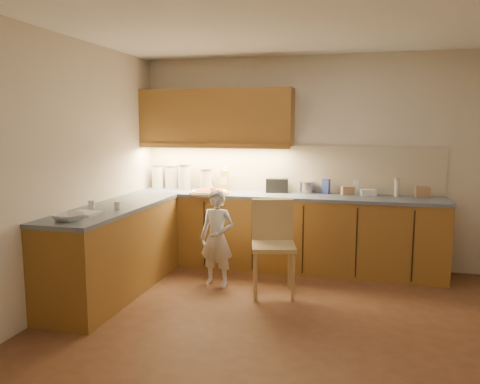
{
  "coord_description": "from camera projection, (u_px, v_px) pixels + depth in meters",
  "views": [
    {
      "loc": [
        0.5,
        -3.88,
        1.74
      ],
      "look_at": [
        -0.8,
        1.2,
        1.0
      ],
      "focal_mm": 35.0,
      "sensor_mm": 36.0,
      "label": 1
    }
  ],
  "objects": [
    {
      "name": "card_box_a",
      "position": [
        347.0,
        190.0,
        5.63
      ],
      "size": [
        0.17,
        0.14,
        0.1
      ],
      "primitive_type": "cube",
      "rotation": [
        0.0,
        0.0,
        0.33
      ],
      "color": "tan",
      "rests_on": "l_counter"
    },
    {
      "name": "backsplash",
      "position": [
        288.0,
        168.0,
        5.92
      ],
      "size": [
        3.75,
        0.02,
        0.58
      ],
      "primitive_type": "cube",
      "color": "beige",
      "rests_on": "l_counter"
    },
    {
      "name": "child",
      "position": [
        217.0,
        238.0,
        5.09
      ],
      "size": [
        0.42,
        0.3,
        1.06
      ],
      "primitive_type": "imported",
      "rotation": [
        0.0,
        0.0,
        -0.14
      ],
      "color": "silver",
      "rests_on": "ground"
    },
    {
      "name": "flat_pack",
      "position": [
        368.0,
        192.0,
        5.57
      ],
      "size": [
        0.21,
        0.17,
        0.07
      ],
      "primitive_type": "cube",
      "rotation": [
        0.0,
        0.0,
        0.26
      ],
      "color": "white",
      "rests_on": "l_counter"
    },
    {
      "name": "pizza_on_board",
      "position": [
        209.0,
        192.0,
        5.72
      ],
      "size": [
        0.49,
        0.49,
        0.2
      ],
      "rotation": [
        0.0,
        0.0,
        -0.05
      ],
      "color": "#A88254",
      "rests_on": "l_counter"
    },
    {
      "name": "card_box_b",
      "position": [
        422.0,
        192.0,
        5.43
      ],
      "size": [
        0.17,
        0.14,
        0.12
      ],
      "primitive_type": "cube",
      "rotation": [
        0.0,
        0.0,
        0.1
      ],
      "color": "tan",
      "rests_on": "l_counter"
    },
    {
      "name": "mixing_bowl",
      "position": [
        68.0,
        217.0,
        4.08
      ],
      "size": [
        0.29,
        0.29,
        0.06
      ],
      "primitive_type": "imported",
      "rotation": [
        0.0,
        0.0,
        -0.16
      ],
      "color": "silver",
      "rests_on": "l_counter"
    },
    {
      "name": "dough_cloth",
      "position": [
        85.0,
        213.0,
        4.38
      ],
      "size": [
        0.32,
        0.26,
        0.02
      ],
      "primitive_type": "cube",
      "rotation": [
        0.0,
        0.0,
        -0.14
      ],
      "color": "silver",
      "rests_on": "l_counter"
    },
    {
      "name": "canister_b",
      "position": [
        171.0,
        177.0,
        6.23
      ],
      "size": [
        0.17,
        0.17,
        0.3
      ],
      "rotation": [
        0.0,
        0.0,
        0.29
      ],
      "color": "silver",
      "rests_on": "l_counter"
    },
    {
      "name": "steel_pot",
      "position": [
        307.0,
        187.0,
        5.79
      ],
      "size": [
        0.19,
        0.19,
        0.14
      ],
      "color": "#B8B8BD",
      "rests_on": "l_counter"
    },
    {
      "name": "oil_jug",
      "position": [
        225.0,
        180.0,
        5.99
      ],
      "size": [
        0.11,
        0.09,
        0.3
      ],
      "rotation": [
        0.0,
        0.0,
        0.14
      ],
      "color": "gold",
      "rests_on": "l_counter"
    },
    {
      "name": "white_bottle",
      "position": [
        356.0,
        188.0,
        5.64
      ],
      "size": [
        0.06,
        0.06,
        0.17
      ],
      "primitive_type": "cube",
      "rotation": [
        0.0,
        0.0,
        0.08
      ],
      "color": "white",
      "rests_on": "l_counter"
    },
    {
      "name": "spice_jar_a",
      "position": [
        92.0,
        205.0,
        4.67
      ],
      "size": [
        0.07,
        0.07,
        0.09
      ],
      "primitive_type": "cylinder",
      "rotation": [
        0.0,
        0.0,
        -0.18
      ],
      "color": "white",
      "rests_on": "l_counter"
    },
    {
      "name": "canister_c",
      "position": [
        184.0,
        177.0,
        6.12
      ],
      "size": [
        0.17,
        0.17,
        0.33
      ],
      "rotation": [
        0.0,
        0.0,
        -0.3
      ],
      "color": "beige",
      "rests_on": "l_counter"
    },
    {
      "name": "room",
      "position": [
        298.0,
        134.0,
        3.85
      ],
      "size": [
        4.54,
        4.5,
        2.62
      ],
      "color": "brown",
      "rests_on": "ground"
    },
    {
      "name": "blue_box",
      "position": [
        326.0,
        186.0,
        5.73
      ],
      "size": [
        0.1,
        0.09,
        0.18
      ],
      "primitive_type": "cube",
      "rotation": [
        0.0,
        0.0,
        -0.35
      ],
      "color": "#33439B",
      "rests_on": "l_counter"
    },
    {
      "name": "upper_cabinets",
      "position": [
        216.0,
        118.0,
        5.89
      ],
      "size": [
        1.95,
        0.36,
        0.73
      ],
      "color": "olive",
      "rests_on": "ground"
    },
    {
      "name": "tall_jar",
      "position": [
        397.0,
        188.0,
        5.47
      ],
      "size": [
        0.07,
        0.07,
        0.21
      ],
      "rotation": [
        0.0,
        0.0,
        0.17
      ],
      "color": "beige",
      "rests_on": "l_counter"
    },
    {
      "name": "canister_a",
      "position": [
        158.0,
        176.0,
        6.22
      ],
      "size": [
        0.16,
        0.16,
        0.31
      ],
      "rotation": [
        0.0,
        0.0,
        -0.16
      ],
      "color": "silver",
      "rests_on": "l_counter"
    },
    {
      "name": "wooden_chair",
      "position": [
        273.0,
        240.0,
        4.88
      ],
      "size": [
        0.53,
        0.53,
        0.98
      ],
      "rotation": [
        0.0,
        0.0,
        0.23
      ],
      "color": "tan",
      "rests_on": "ground"
    },
    {
      "name": "toaster",
      "position": [
        277.0,
        185.0,
        5.83
      ],
      "size": [
        0.29,
        0.19,
        0.18
      ],
      "rotation": [
        0.0,
        0.0,
        0.12
      ],
      "color": "black",
      "rests_on": "l_counter"
    },
    {
      "name": "spice_jar_b",
      "position": [
        117.0,
        206.0,
        4.63
      ],
      "size": [
        0.07,
        0.07,
        0.08
      ],
      "primitive_type": "cylinder",
      "rotation": [
        0.0,
        0.0,
        -0.13
      ],
      "color": "white",
      "rests_on": "l_counter"
    },
    {
      "name": "canister_d",
      "position": [
        206.0,
        179.0,
        6.05
      ],
      "size": [
        0.17,
        0.17,
        0.28
      ],
      "rotation": [
        0.0,
        0.0,
        0.34
      ],
      "color": "beige",
      "rests_on": "l_counter"
    },
    {
      "name": "l_counter",
      "position": [
        231.0,
        237.0,
        5.45
      ],
      "size": [
        3.77,
        2.62,
        0.92
      ],
      "color": "olive",
      "rests_on": "ground"
    }
  ]
}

